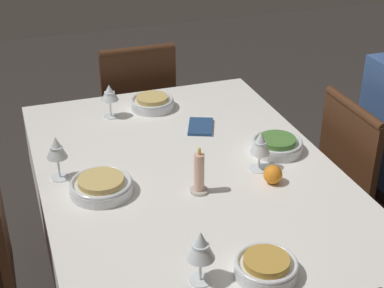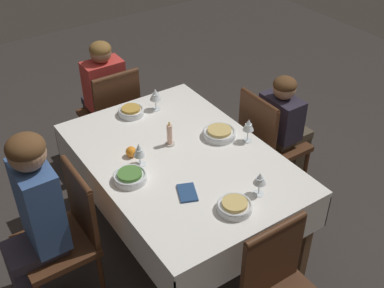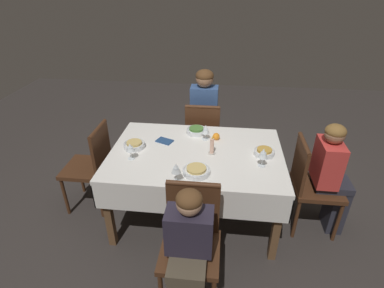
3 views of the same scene
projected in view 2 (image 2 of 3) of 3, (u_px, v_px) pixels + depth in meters
The scene contains 19 objects.
ground_plane at pixel (182, 238), 3.36m from camera, with size 8.00×8.00×0.00m, color #332D2B.
dining_table at pixel (180, 166), 2.98m from camera, with size 1.51×1.04×0.72m.
chair_north at pixel (65, 233), 2.72m from camera, with size 0.40×0.41×0.89m.
chair_south at pixel (268, 141), 3.45m from camera, with size 0.40×0.41×0.89m.
chair_east at pixel (113, 113), 3.76m from camera, with size 0.41×0.40×0.89m.
person_adult_denim at pixel (33, 220), 2.54m from camera, with size 0.30×0.34×1.21m.
person_child_dark at pixel (286, 129), 3.50m from camera, with size 0.30×0.33×0.98m.
person_child_red at pixel (103, 95), 3.82m from camera, with size 0.33×0.30×1.06m.
bowl_north at pixel (130, 176), 2.73m from camera, with size 0.19×0.19×0.06m.
wine_glass_north at pixel (139, 151), 2.81m from camera, with size 0.07×0.07×0.15m.
bowl_south at pixel (219, 133), 3.09m from camera, with size 0.21×0.21×0.06m.
wine_glass_south at pixel (248, 125), 3.00m from camera, with size 0.07×0.07×0.16m.
bowl_east at pixel (131, 111), 3.31m from camera, with size 0.18×0.18×0.06m.
wine_glass_east at pixel (155, 95), 3.31m from camera, with size 0.08×0.08×0.16m.
bowl_west at pixel (235, 206), 2.54m from camera, with size 0.19×0.19×0.06m.
wine_glass_west at pixel (260, 179), 2.59m from camera, with size 0.07×0.07×0.15m.
candle_centerpiece at pixel (170, 136), 3.00m from camera, with size 0.06×0.06×0.17m.
orange_fruit at pixel (131, 152), 2.92m from camera, with size 0.07×0.07×0.07m, color orange.
napkin_red_folded at pixel (187, 193), 2.65m from camera, with size 0.18×0.15×0.01m.
Camera 2 is at (-1.98, 1.25, 2.49)m, focal length 45.00 mm.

